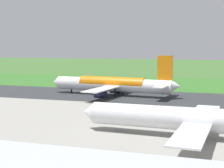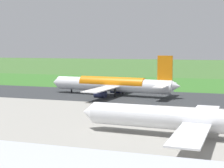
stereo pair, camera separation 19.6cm
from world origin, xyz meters
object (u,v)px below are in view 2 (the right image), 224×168
(airliner_main, at_px, (113,84))
(no_stopping_sign, at_px, (82,80))
(service_car_followme, at_px, (154,108))
(airliner_parked_near, at_px, (195,119))
(traffic_cone_orange, at_px, (78,81))

(airliner_main, height_order, no_stopping_sign, airliner_main)
(service_car_followme, bearing_deg, airliner_parked_near, 116.83)
(airliner_main, xyz_separation_m, airliner_parked_near, (-36.29, 56.67, -0.30))
(airliner_main, bearing_deg, service_car_followme, 127.73)
(airliner_main, distance_m, airliner_parked_near, 67.30)
(airliner_parked_near, xyz_separation_m, service_car_followme, (14.27, -28.20, -3.21))
(service_car_followme, height_order, traffic_cone_orange, service_car_followme)
(airliner_main, bearing_deg, traffic_cone_orange, -52.93)
(no_stopping_sign, distance_m, traffic_cone_orange, 6.81)
(airliner_main, relative_size, traffic_cone_orange, 98.46)
(airliner_main, distance_m, no_stopping_sign, 52.14)
(service_car_followme, bearing_deg, airliner_main, -52.27)
(airliner_parked_near, relative_size, traffic_cone_orange, 92.51)
(airliner_parked_near, relative_size, service_car_followme, 11.47)
(no_stopping_sign, bearing_deg, airliner_parked_near, 124.30)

